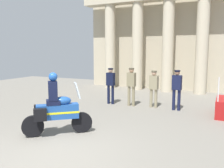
# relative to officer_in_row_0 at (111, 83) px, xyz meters

# --- Properties ---
(ground_plane) EXTENTS (28.00, 28.00, 0.00)m
(ground_plane) POSITION_rel_officer_in_row_0_xyz_m (1.12, -5.70, -1.02)
(ground_plane) COLOR gray
(colonnade_backdrop) EXTENTS (9.50, 1.56, 6.89)m
(colonnade_backdrop) POSITION_rel_officer_in_row_0_xyz_m (0.61, 5.33, 2.52)
(colonnade_backdrop) COLOR #B6AB91
(colonnade_backdrop) RESTS_ON ground_plane
(officer_in_row_0) EXTENTS (0.40, 0.25, 1.72)m
(officer_in_row_0) POSITION_rel_officer_in_row_0_xyz_m (0.00, 0.00, 0.00)
(officer_in_row_0) COLOR black
(officer_in_row_0) RESTS_ON ground_plane
(officer_in_row_1) EXTENTS (0.40, 0.25, 1.76)m
(officer_in_row_1) POSITION_rel_officer_in_row_0_xyz_m (1.05, 0.02, 0.03)
(officer_in_row_1) COLOR #847A5B
(officer_in_row_1) RESTS_ON ground_plane
(officer_in_row_2) EXTENTS (0.40, 0.25, 1.66)m
(officer_in_row_2) POSITION_rel_officer_in_row_0_xyz_m (2.07, 0.15, -0.04)
(officer_in_row_2) COLOR gray
(officer_in_row_2) RESTS_ON ground_plane
(officer_in_row_3) EXTENTS (0.40, 0.25, 1.72)m
(officer_in_row_3) POSITION_rel_officer_in_row_0_xyz_m (3.10, 0.06, 0.00)
(officer_in_row_3) COLOR #141938
(officer_in_row_3) RESTS_ON ground_plane
(motorcycle_with_rider) EXTENTS (1.65, 1.47, 1.90)m
(motorcycle_with_rider) POSITION_rel_officer_in_row_0_xyz_m (0.41, -4.64, -0.22)
(motorcycle_with_rider) COLOR black
(motorcycle_with_rider) RESTS_ON ground_plane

